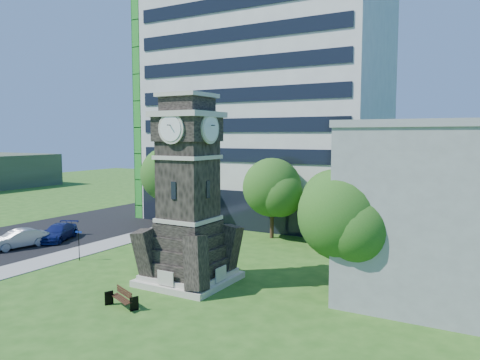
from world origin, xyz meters
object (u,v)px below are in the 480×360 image
Objects in this scene: car_east_lot at (377,293)px; clock_tower at (188,202)px; car_street_mid at (18,239)px; car_street_north at (58,232)px; park_bench at (122,298)px; street_sign at (79,242)px.

clock_tower is at bearing 90.22° from car_east_lot.
clock_tower is 2.68× the size of car_east_lot.
car_street_mid is 29.89m from car_east_lot.
car_street_mid is 3.69m from car_street_north.
clock_tower is 7.32m from park_bench.
street_sign is (-10.45, 0.13, -3.80)m from clock_tower.
car_street_mid is 0.94× the size of car_street_north.
car_east_lot reaches higher than park_bench.
car_street_mid is at bearing 83.33° from car_east_lot.
street_sign is at bearing 10.49° from car_street_mid.
car_street_north is 2.53× the size of park_bench.
car_street_mid reaches higher than car_street_north.
clock_tower reaches higher than car_street_mid.
car_street_mid is 7.76m from street_sign.
car_street_mid is 18.56m from park_bench.
car_street_north is 8.26m from street_sign.
car_street_north is 1.11× the size of car_east_lot.
street_sign is at bearing 179.31° from clock_tower.
street_sign reaches higher than car_street_mid.
car_east_lot is at bearing 15.74° from car_street_mid.
park_bench is at bearing -6.18° from car_street_mid.
park_bench is (-12.25, -7.63, -0.09)m from car_east_lot.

